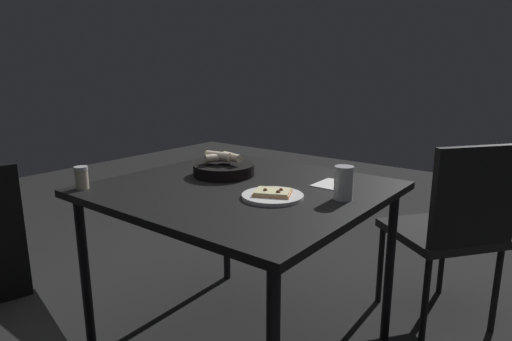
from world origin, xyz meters
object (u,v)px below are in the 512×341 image
object	(u,v)px
bread_basket	(224,168)
chair_near	(453,223)
pizza_plate	(273,195)
beer_glass	(343,185)
pepper_shaker	(82,179)
dining_table	(241,200)

from	to	relation	value
bread_basket	chair_near	world-z (taller)	chair_near
pizza_plate	beer_glass	distance (m)	0.26
pizza_plate	pepper_shaker	size ratio (longest dim) A/B	2.53
bread_basket	chair_near	bearing A→B (deg)	-52.78
bread_basket	pepper_shaker	xyz separation A→B (m)	(-0.52, 0.30, 0.01)
pizza_plate	beer_glass	size ratio (longest dim) A/B	1.86
pizza_plate	chair_near	xyz separation A→B (m)	(0.79, -0.46, -0.24)
dining_table	bread_basket	size ratio (longest dim) A/B	3.97
bread_basket	pepper_shaker	world-z (taller)	bread_basket
beer_glass	chair_near	size ratio (longest dim) A/B	0.14
pizza_plate	bread_basket	xyz separation A→B (m)	(0.15, 0.38, 0.02)
dining_table	chair_near	size ratio (longest dim) A/B	1.20
pepper_shaker	chair_near	world-z (taller)	chair_near
pepper_shaker	chair_near	distance (m)	1.65
dining_table	bread_basket	world-z (taller)	bread_basket
dining_table	pepper_shaker	world-z (taller)	pepper_shaker
pepper_shaker	chair_near	bearing A→B (deg)	-44.57
beer_glass	chair_near	bearing A→B (deg)	-20.98
beer_glass	chair_near	xyz separation A→B (m)	(0.64, -0.25, -0.28)
bread_basket	chair_near	xyz separation A→B (m)	(0.64, -0.84, -0.26)
pepper_shaker	dining_table	bearing A→B (deg)	-48.05
pizza_plate	chair_near	distance (m)	0.95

